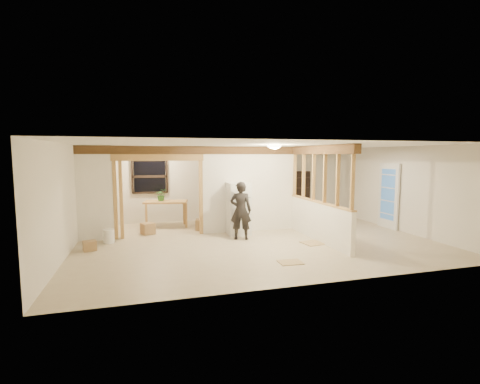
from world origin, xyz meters
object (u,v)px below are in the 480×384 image
object	(u,v)px
work_table	(166,214)
shop_vac	(95,226)
woman	(241,211)
bookshelf	(298,194)
refrigerator	(238,209)

from	to	relation	value
work_table	shop_vac	xyz separation A→B (m)	(-2.00, -0.71, -0.13)
woman	bookshelf	distance (m)	4.09
woman	work_table	bearing A→B (deg)	-29.09
shop_vac	bookshelf	size ratio (longest dim) A/B	0.33
refrigerator	shop_vac	bearing A→B (deg)	167.34
refrigerator	shop_vac	size ratio (longest dim) A/B	2.65
work_table	shop_vac	world-z (taller)	work_table
bookshelf	shop_vac	bearing A→B (deg)	-169.03
refrigerator	woman	distance (m)	0.62
refrigerator	woman	bearing A→B (deg)	-99.89
work_table	bookshelf	world-z (taller)	bookshelf
refrigerator	work_table	distance (m)	2.51
refrigerator	bookshelf	xyz separation A→B (m)	(2.87, 2.20, 0.09)
refrigerator	work_table	size ratio (longest dim) A/B	1.13
work_table	woman	bearing A→B (deg)	-38.45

